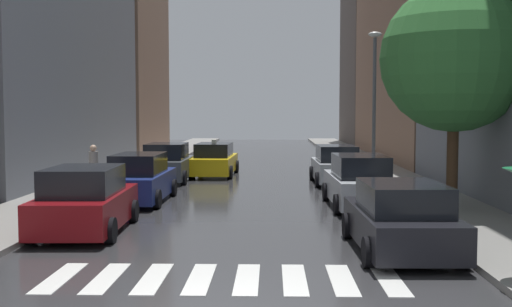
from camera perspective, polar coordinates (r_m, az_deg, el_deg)
ground_plane at (r=33.32m, az=-0.11°, el=-1.59°), size 28.00×72.00×0.04m
sidewalk_left at (r=34.12m, az=-11.10°, el=-1.38°), size 3.00×72.00×0.15m
sidewalk_right at (r=33.77m, az=10.98°, el=-1.43°), size 3.00×72.00×0.15m
crosswalk_stripes at (r=11.94m, az=-3.03°, el=-11.54°), size 6.75×2.20×0.01m
building_left_mid at (r=32.80m, az=-20.33°, el=12.16°), size 6.00×19.92×16.05m
building_left_far at (r=49.36m, az=-12.87°, el=13.19°), size 6.00×12.30×22.43m
building_right_mid at (r=42.94m, az=15.32°, el=10.99°), size 6.00×21.58×17.13m
building_right_far at (r=59.91m, az=11.38°, el=11.70°), size 6.00×12.20×22.73m
parked_car_left_nearest at (r=16.81m, az=-15.56°, el=-4.34°), size 2.27×4.46×1.75m
parked_car_left_second at (r=21.95m, az=-10.71°, el=-2.38°), size 2.03×4.60×1.72m
parked_car_left_third at (r=28.23m, az=-8.23°, el=-0.94°), size 2.14×4.33×1.75m
parked_car_right_nearest at (r=14.35m, az=13.28°, el=-5.96°), size 2.25×4.46×1.60m
parked_car_right_second at (r=20.67m, az=9.55°, el=-2.71°), size 2.14×4.62×1.76m
parked_car_right_third at (r=27.32m, az=7.44°, el=-1.13°), size 2.14×4.28×1.70m
taxi_midroad at (r=30.49m, az=-3.87°, el=-0.64°), size 2.22×4.75×1.81m
pedestrian_by_kerb at (r=24.76m, az=-14.85°, el=-1.12°), size 0.36×0.36×1.74m
street_tree_right at (r=20.51m, az=17.96°, el=8.41°), size 4.68×4.68×7.06m
lamp_post_right at (r=28.36m, az=10.93°, el=5.47°), size 0.60×0.28×6.62m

